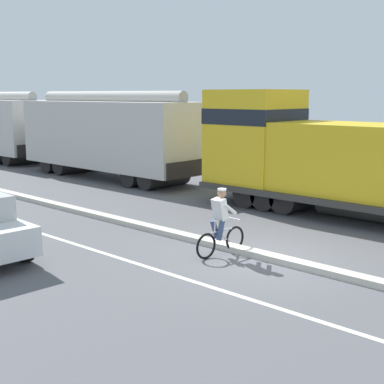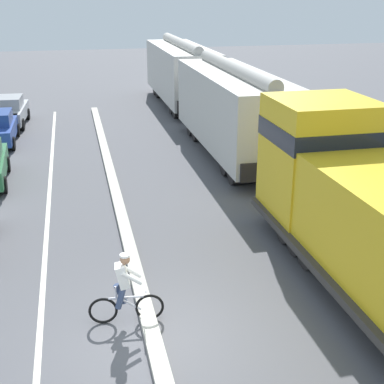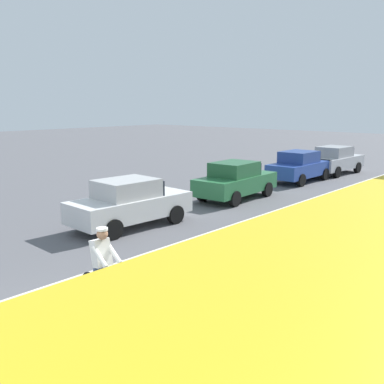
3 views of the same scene
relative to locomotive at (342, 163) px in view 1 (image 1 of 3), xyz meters
The scene contains 6 objects.
ground_plane 5.98m from the locomotive, behind, with size 120.00×120.00×0.00m, color #56565B.
median_curb 7.95m from the locomotive, 136.84° to the left, with size 0.36×36.00×0.16m, color beige.
lane_stripe 9.82m from the locomotive, 146.62° to the left, with size 0.14×36.00×0.01m, color silver.
locomotive is the anchor object (origin of this frame).
hopper_car_lead 12.16m from the locomotive, 90.00° to the left, with size 2.90×10.60×4.18m.
cyclist 6.23m from the locomotive, behind, with size 1.71×0.49×1.71m.
Camera 1 is at (-10.62, -7.51, 4.03)m, focal length 50.00 mm.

